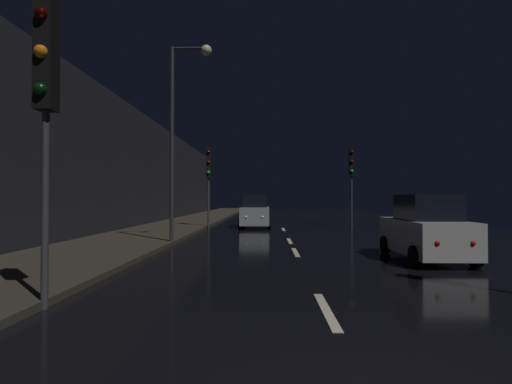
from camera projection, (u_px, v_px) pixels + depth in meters
The scene contains 10 objects.
ground at pixel (281, 225), 28.04m from camera, with size 26.33×84.00×0.02m, color black.
sidewalk_left at pixel (184, 223), 28.24m from camera, with size 4.40×84.00×0.15m, color #38332B.
building_facade_left at pixel (132, 169), 24.87m from camera, with size 0.80×63.00×7.50m, color black.
lane_centerline at pixel (292, 246), 15.30m from camera, with size 0.16×19.39×0.01m.
traffic_light_far_right at pixel (351, 169), 26.27m from camera, with size 0.33×0.47×5.28m.
traffic_light_far_left at pixel (209, 169), 24.61m from camera, with size 0.35×0.48×5.08m.
traffic_light_near_left at pixel (46, 82), 6.68m from camera, with size 0.32×0.46×5.28m.
streetlamp_overhead at pixel (182, 114), 15.97m from camera, with size 1.70×0.44×8.14m.
car_approaching_headlights at pixel (255, 212), 25.42m from camera, with size 1.97×4.26×2.15m.
car_parked_right_near at pixel (425, 230), 12.02m from camera, with size 1.83×3.96×2.00m.
Camera 1 is at (-0.99, -3.61, 1.88)m, focal length 27.55 mm.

